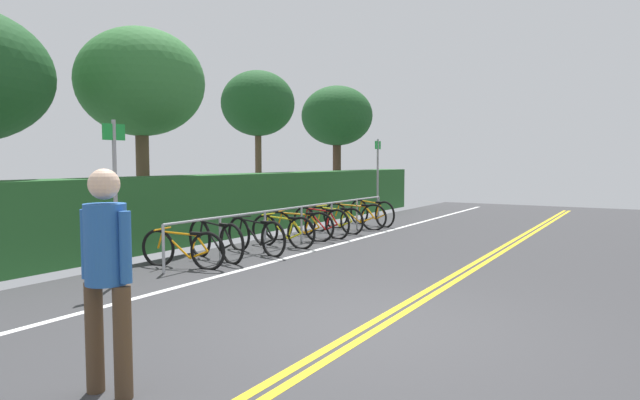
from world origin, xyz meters
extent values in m
cube|color=#353538|center=(0.00, 0.00, -0.03)|extent=(37.15, 10.56, 0.05)
cube|color=gold|center=(0.00, -0.08, 0.00)|extent=(33.43, 0.10, 0.00)
cube|color=gold|center=(0.00, 0.08, 0.00)|extent=(33.43, 0.10, 0.00)
cube|color=white|center=(0.00, 3.28, 0.00)|extent=(33.43, 0.12, 0.00)
cylinder|color=#9EA0A5|center=(0.86, 4.20, 0.40)|extent=(0.05, 0.05, 0.80)
cylinder|color=#9EA0A5|center=(2.24, 4.20, 0.40)|extent=(0.05, 0.05, 0.80)
cylinder|color=#9EA0A5|center=(3.62, 4.20, 0.40)|extent=(0.05, 0.05, 0.80)
cylinder|color=#9EA0A5|center=(5.00, 4.20, 0.40)|extent=(0.05, 0.05, 0.80)
cylinder|color=#9EA0A5|center=(6.38, 4.20, 0.40)|extent=(0.05, 0.05, 0.80)
cylinder|color=#9EA0A5|center=(7.76, 4.20, 0.40)|extent=(0.05, 0.05, 0.80)
cylinder|color=#9EA0A5|center=(9.14, 4.20, 0.40)|extent=(0.05, 0.05, 0.80)
cylinder|color=#9EA0A5|center=(5.00, 4.20, 0.80)|extent=(8.28, 0.04, 0.04)
torus|color=black|center=(1.28, 4.79, 0.31)|extent=(0.19, 0.68, 0.68)
torus|color=black|center=(1.48, 3.81, 0.31)|extent=(0.19, 0.68, 0.68)
cylinder|color=orange|center=(1.36, 4.42, 0.39)|extent=(0.15, 0.57, 0.46)
cylinder|color=orange|center=(1.37, 4.36, 0.59)|extent=(0.17, 0.68, 0.07)
cylinder|color=orange|center=(1.42, 4.09, 0.37)|extent=(0.07, 0.17, 0.42)
cylinder|color=orange|center=(1.45, 3.98, 0.24)|extent=(0.11, 0.37, 0.17)
cylinder|color=orange|center=(1.46, 3.92, 0.44)|extent=(0.08, 0.25, 0.29)
cylinder|color=orange|center=(1.29, 4.74, 0.46)|extent=(0.06, 0.14, 0.31)
cube|color=black|center=(1.44, 4.02, 0.61)|extent=(0.12, 0.21, 0.05)
cylinder|color=orange|center=(1.30, 4.70, 0.66)|extent=(0.46, 0.12, 0.03)
torus|color=black|center=(2.38, 4.85, 0.35)|extent=(0.25, 0.75, 0.76)
torus|color=black|center=(2.10, 3.81, 0.35)|extent=(0.25, 0.75, 0.76)
cylinder|color=black|center=(2.27, 4.46, 0.44)|extent=(0.20, 0.60, 0.52)
cylinder|color=black|center=(2.26, 4.39, 0.67)|extent=(0.23, 0.72, 0.07)
cylinder|color=black|center=(2.18, 4.10, 0.42)|extent=(0.08, 0.18, 0.47)
cylinder|color=black|center=(2.15, 3.99, 0.27)|extent=(0.14, 0.39, 0.19)
cylinder|color=black|center=(2.13, 3.92, 0.50)|extent=(0.10, 0.27, 0.32)
cylinder|color=black|center=(2.37, 4.80, 0.52)|extent=(0.07, 0.15, 0.35)
cube|color=black|center=(2.16, 4.03, 0.68)|extent=(0.13, 0.21, 0.05)
cylinder|color=black|center=(2.35, 4.74, 0.74)|extent=(0.45, 0.15, 0.03)
torus|color=black|center=(3.33, 4.66, 0.33)|extent=(0.22, 0.72, 0.72)
torus|color=black|center=(3.07, 3.59, 0.33)|extent=(0.22, 0.72, 0.72)
cylinder|color=black|center=(3.23, 4.26, 0.42)|extent=(0.18, 0.61, 0.50)
cylinder|color=black|center=(3.22, 4.19, 0.64)|extent=(0.21, 0.73, 0.07)
cylinder|color=black|center=(3.15, 3.90, 0.40)|extent=(0.08, 0.18, 0.45)
cylinder|color=black|center=(3.12, 3.78, 0.26)|extent=(0.13, 0.39, 0.18)
cylinder|color=black|center=(3.10, 3.71, 0.48)|extent=(0.10, 0.27, 0.31)
cylinder|color=black|center=(3.31, 4.60, 0.49)|extent=(0.07, 0.15, 0.33)
cube|color=black|center=(3.13, 3.83, 0.65)|extent=(0.12, 0.21, 0.05)
cylinder|color=black|center=(3.30, 4.55, 0.70)|extent=(0.45, 0.13, 0.03)
torus|color=black|center=(4.15, 4.61, 0.33)|extent=(0.06, 0.71, 0.71)
torus|color=black|center=(4.15, 3.65, 0.33)|extent=(0.06, 0.71, 0.71)
cylinder|color=yellow|center=(4.15, 4.25, 0.41)|extent=(0.04, 0.55, 0.49)
cylinder|color=yellow|center=(4.15, 4.19, 0.62)|extent=(0.04, 0.65, 0.07)
cylinder|color=yellow|center=(4.15, 3.93, 0.39)|extent=(0.04, 0.16, 0.44)
cylinder|color=yellow|center=(4.15, 3.82, 0.25)|extent=(0.04, 0.35, 0.18)
cylinder|color=yellow|center=(4.15, 3.76, 0.47)|extent=(0.04, 0.24, 0.30)
cylinder|color=yellow|center=(4.15, 4.56, 0.48)|extent=(0.04, 0.13, 0.32)
cube|color=black|center=(4.15, 3.86, 0.64)|extent=(0.08, 0.20, 0.05)
cylinder|color=yellow|center=(4.15, 4.51, 0.69)|extent=(0.46, 0.03, 0.03)
torus|color=black|center=(4.91, 4.80, 0.33)|extent=(0.27, 0.70, 0.72)
torus|color=black|center=(5.21, 3.85, 0.33)|extent=(0.27, 0.70, 0.72)
cylinder|color=orange|center=(5.02, 4.44, 0.41)|extent=(0.20, 0.56, 0.49)
cylinder|color=orange|center=(5.04, 4.38, 0.63)|extent=(0.24, 0.66, 0.07)
cylinder|color=orange|center=(5.12, 4.12, 0.40)|extent=(0.08, 0.17, 0.44)
cylinder|color=orange|center=(5.16, 4.02, 0.26)|extent=(0.14, 0.36, 0.18)
cylinder|color=orange|center=(5.18, 3.96, 0.47)|extent=(0.11, 0.25, 0.30)
cylinder|color=orange|center=(4.93, 4.75, 0.49)|extent=(0.07, 0.14, 0.32)
cube|color=black|center=(5.14, 4.06, 0.64)|extent=(0.14, 0.21, 0.05)
cylinder|color=orange|center=(4.94, 4.71, 0.69)|extent=(0.45, 0.16, 0.03)
torus|color=black|center=(5.97, 4.74, 0.35)|extent=(0.17, 0.75, 0.75)
torus|color=black|center=(5.80, 3.71, 0.35)|extent=(0.17, 0.75, 0.75)
cylinder|color=red|center=(5.90, 4.36, 0.43)|extent=(0.13, 0.60, 0.51)
cylinder|color=red|center=(5.89, 4.29, 0.66)|extent=(0.15, 0.71, 0.07)
cylinder|color=red|center=(5.85, 4.00, 0.41)|extent=(0.06, 0.17, 0.46)
cylinder|color=red|center=(5.83, 3.89, 0.27)|extent=(0.10, 0.38, 0.19)
cylinder|color=red|center=(5.82, 3.82, 0.49)|extent=(0.08, 0.26, 0.32)
cylinder|color=red|center=(5.96, 4.69, 0.51)|extent=(0.06, 0.14, 0.34)
cube|color=black|center=(5.84, 3.94, 0.67)|extent=(0.11, 0.21, 0.05)
cylinder|color=red|center=(5.95, 4.64, 0.72)|extent=(0.46, 0.10, 0.03)
torus|color=black|center=(6.79, 4.84, 0.32)|extent=(0.11, 0.71, 0.70)
torus|color=black|center=(6.70, 3.80, 0.32)|extent=(0.11, 0.71, 0.70)
cylinder|color=yellow|center=(6.76, 4.45, 0.40)|extent=(0.08, 0.60, 0.48)
cylinder|color=yellow|center=(6.75, 4.38, 0.62)|extent=(0.09, 0.71, 0.07)
cylinder|color=yellow|center=(6.73, 4.09, 0.39)|extent=(0.05, 0.17, 0.43)
cylinder|color=yellow|center=(6.72, 3.98, 0.25)|extent=(0.07, 0.38, 0.18)
cylinder|color=yellow|center=(6.71, 3.91, 0.46)|extent=(0.06, 0.26, 0.30)
cylinder|color=yellow|center=(6.78, 4.79, 0.48)|extent=(0.05, 0.14, 0.32)
cube|color=black|center=(6.72, 4.03, 0.63)|extent=(0.10, 0.21, 0.05)
cylinder|color=yellow|center=(6.78, 4.73, 0.68)|extent=(0.46, 0.06, 0.03)
torus|color=black|center=(7.60, 4.78, 0.34)|extent=(0.16, 0.73, 0.73)
torus|color=black|center=(7.76, 3.69, 0.34)|extent=(0.16, 0.73, 0.73)
cylinder|color=orange|center=(7.66, 4.37, 0.42)|extent=(0.12, 0.62, 0.50)
cylinder|color=orange|center=(7.67, 4.30, 0.64)|extent=(0.14, 0.75, 0.07)
cylinder|color=orange|center=(7.71, 4.00, 0.41)|extent=(0.06, 0.18, 0.45)
cylinder|color=orange|center=(7.73, 3.89, 0.26)|extent=(0.09, 0.40, 0.19)
cylinder|color=orange|center=(7.74, 3.81, 0.48)|extent=(0.07, 0.27, 0.31)
cylinder|color=orange|center=(7.61, 4.73, 0.50)|extent=(0.06, 0.15, 0.33)
cube|color=black|center=(7.72, 3.93, 0.66)|extent=(0.11, 0.21, 0.05)
cylinder|color=orange|center=(7.62, 4.67, 0.71)|extent=(0.46, 0.09, 0.03)
torus|color=black|center=(8.86, 4.70, 0.35)|extent=(0.31, 0.74, 0.76)
torus|color=black|center=(8.50, 3.71, 0.35)|extent=(0.31, 0.74, 0.76)
cylinder|color=orange|center=(8.72, 4.33, 0.44)|extent=(0.24, 0.58, 0.52)
cylinder|color=orange|center=(8.70, 4.26, 0.67)|extent=(0.28, 0.69, 0.07)
cylinder|color=orange|center=(8.60, 3.99, 0.42)|extent=(0.09, 0.17, 0.47)
cylinder|color=orange|center=(8.56, 3.88, 0.27)|extent=(0.16, 0.37, 0.19)
cylinder|color=orange|center=(8.54, 3.82, 0.50)|extent=(0.12, 0.26, 0.32)
cylinder|color=orange|center=(8.84, 4.65, 0.52)|extent=(0.08, 0.14, 0.35)
cube|color=black|center=(8.58, 3.93, 0.68)|extent=(0.14, 0.22, 0.05)
cylinder|color=orange|center=(8.82, 4.60, 0.74)|extent=(0.44, 0.18, 0.03)
cylinder|color=#4C3826|center=(-2.66, 1.16, 0.44)|extent=(0.14, 0.14, 0.89)
cylinder|color=#4C3826|center=(-2.63, 0.87, 0.44)|extent=(0.14, 0.14, 0.89)
cylinder|color=#2659A5|center=(-2.64, 1.01, 1.20)|extent=(0.32, 0.32, 0.63)
sphere|color=beige|center=(-2.64, 1.01, 1.66)|extent=(0.24, 0.24, 0.24)
cylinder|color=#2659A5|center=(-2.67, 1.21, 1.19)|extent=(0.09, 0.09, 0.55)
cylinder|color=#2659A5|center=(-2.62, 0.81, 1.19)|extent=(0.09, 0.09, 0.55)
cylinder|color=gray|center=(-0.04, 4.21, 1.23)|extent=(0.06, 0.06, 2.45)
cube|color=#198C33|center=(-0.04, 4.21, 2.27)|extent=(0.36, 0.06, 0.24)
cylinder|color=gray|center=(9.58, 4.45, 1.25)|extent=(0.06, 0.06, 2.51)
cube|color=#198C33|center=(9.58, 4.45, 2.33)|extent=(0.36, 0.03, 0.24)
cube|color=#235626|center=(6.50, 6.35, 0.76)|extent=(17.28, 0.97, 1.52)
cylinder|color=brown|center=(3.17, 7.34, 1.27)|extent=(0.30, 0.30, 2.53)
ellipsoid|color=#2D6B30|center=(3.17, 7.34, 3.62)|extent=(2.85, 2.85, 2.42)
cylinder|color=brown|center=(8.37, 8.03, 1.37)|extent=(0.20, 0.20, 2.74)
ellipsoid|color=#1C4C21|center=(8.37, 8.03, 3.66)|extent=(2.31, 2.31, 2.04)
cylinder|color=#473323|center=(13.11, 7.86, 1.28)|extent=(0.32, 0.32, 2.57)
ellipsoid|color=#1C4C21|center=(13.11, 7.86, 3.60)|extent=(2.75, 2.75, 2.30)
camera|label=1|loc=(-5.34, -2.57, 1.84)|focal=30.50mm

